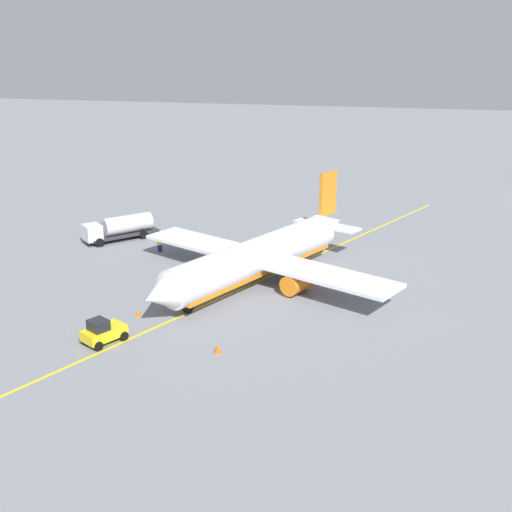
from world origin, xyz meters
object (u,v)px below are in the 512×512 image
object	(u,v)px
airplane	(259,257)
refueling_worker	(160,245)
fuel_tanker	(120,227)
safety_cone_wingtip	(138,313)
safety_cone_nose	(218,349)
pushback_tug	(103,332)

from	to	relation	value
airplane	refueling_worker	world-z (taller)	airplane
airplane	refueling_worker	distance (m)	16.05
airplane	refueling_worker	bearing A→B (deg)	-115.98
fuel_tanker	safety_cone_wingtip	xyz separation A→B (m)	(21.83, 12.35, -1.39)
airplane	safety_cone_nose	xyz separation A→B (m)	(16.90, 0.76, -2.39)
safety_cone_wingtip	airplane	bearing A→B (deg)	143.02
airplane	refueling_worker	size ratio (longest dim) A/B	18.07
safety_cone_nose	pushback_tug	bearing A→B (deg)	-86.55
refueling_worker	safety_cone_nose	distance (m)	28.25
refueling_worker	safety_cone_wingtip	size ratio (longest dim) A/B	2.59
pushback_tug	safety_cone_wingtip	world-z (taller)	pushback_tug
pushback_tug	safety_cone_wingtip	bearing A→B (deg)	174.74
fuel_tanker	safety_cone_wingtip	bearing A→B (deg)	29.49
pushback_tug	safety_cone_wingtip	distance (m)	5.92
fuel_tanker	refueling_worker	size ratio (longest dim) A/B	5.27
airplane	pushback_tug	size ratio (longest dim) A/B	7.50
pushback_tug	refueling_worker	size ratio (longest dim) A/B	2.41
fuel_tanker	safety_cone_nose	xyz separation A→B (m)	(27.09, 21.88, -1.35)
safety_cone_wingtip	pushback_tug	bearing A→B (deg)	-5.26
fuel_tanker	refueling_worker	bearing A→B (deg)	64.79
pushback_tug	safety_cone_nose	world-z (taller)	pushback_tug
fuel_tanker	airplane	bearing A→B (deg)	64.26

